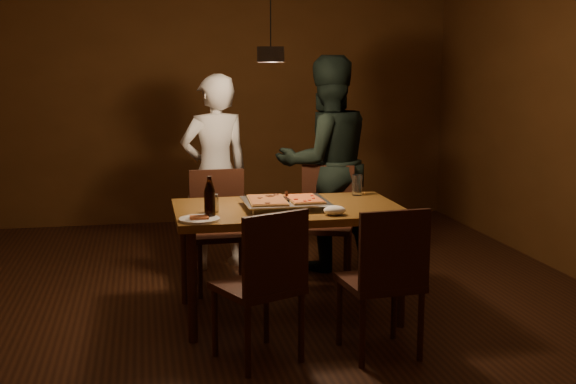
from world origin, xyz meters
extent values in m
plane|color=#361B0E|center=(0.00, 0.00, 0.00)|extent=(6.00, 6.00, 0.00)
plane|color=#5E3515|center=(0.00, 3.00, 1.40)|extent=(5.00, 0.00, 5.00)
plane|color=#5E3515|center=(0.00, -3.00, 1.40)|extent=(5.00, 0.00, 5.00)
cube|color=brown|center=(0.09, -0.15, 0.72)|extent=(1.50, 0.90, 0.05)
cylinder|color=#38190F|center=(-0.58, -0.52, 0.35)|extent=(0.06, 0.06, 0.70)
cylinder|color=#38190F|center=(0.76, -0.52, 0.35)|extent=(0.06, 0.06, 0.70)
cylinder|color=#38190F|center=(-0.58, 0.22, 0.35)|extent=(0.06, 0.06, 0.70)
cylinder|color=#38190F|center=(0.76, 0.22, 0.35)|extent=(0.06, 0.06, 0.70)
cube|color=#38190F|center=(-0.30, 0.49, 0.43)|extent=(0.43, 0.43, 0.04)
cube|color=#38190F|center=(-0.30, 0.68, 0.67)|extent=(0.42, 0.04, 0.45)
cube|color=#38190F|center=(0.53, 0.57, 0.43)|extent=(0.54, 0.54, 0.04)
cube|color=#38190F|center=(0.60, 0.75, 0.67)|extent=(0.40, 0.18, 0.45)
cube|color=#38190F|center=(-0.24, -0.86, 0.43)|extent=(0.55, 0.55, 0.04)
cube|color=#38190F|center=(-0.16, -1.03, 0.67)|extent=(0.40, 0.20, 0.45)
cube|color=#38190F|center=(0.48, -0.91, 0.43)|extent=(0.46, 0.46, 0.04)
cube|color=#38190F|center=(0.50, -1.09, 0.67)|extent=(0.42, 0.07, 0.45)
cube|color=silver|center=(0.06, -0.17, 0.77)|extent=(0.58, 0.49, 0.05)
cube|color=maroon|center=(-0.06, -0.18, 0.81)|extent=(0.27, 0.40, 0.02)
cube|color=gold|center=(0.19, -0.19, 0.81)|extent=(0.22, 0.34, 0.02)
cylinder|color=black|center=(-0.46, -0.42, 0.82)|extent=(0.06, 0.06, 0.14)
cone|color=black|center=(-0.46, -0.42, 0.93)|extent=(0.06, 0.06, 0.08)
cylinder|color=black|center=(-0.46, -0.41, 0.83)|extent=(0.07, 0.07, 0.17)
cone|color=black|center=(-0.46, -0.41, 0.96)|extent=(0.07, 0.07, 0.09)
cylinder|color=silver|center=(-0.42, -0.22, 0.81)|extent=(0.07, 0.07, 0.12)
cylinder|color=silver|center=(0.66, 0.18, 0.82)|extent=(0.07, 0.07, 0.15)
cylinder|color=white|center=(-0.53, -0.47, 0.76)|extent=(0.25, 0.25, 0.02)
cube|color=gold|center=(-0.53, -0.47, 0.77)|extent=(0.11, 0.09, 0.01)
ellipsoid|color=white|center=(0.32, -0.47, 0.78)|extent=(0.14, 0.11, 0.06)
imported|color=white|center=(-0.27, 1.14, 0.81)|extent=(0.67, 0.53, 1.61)
imported|color=black|center=(0.63, 0.96, 0.88)|extent=(0.96, 0.81, 1.76)
cylinder|color=black|center=(0.00, 0.00, 1.75)|extent=(0.18, 0.18, 0.10)
camera|label=1|loc=(-0.85, -4.77, 1.68)|focal=45.00mm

